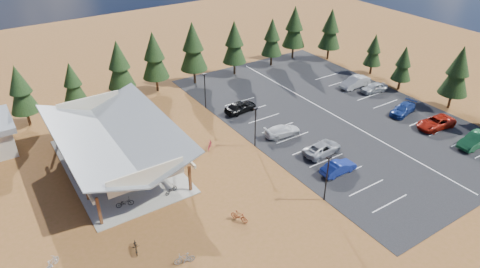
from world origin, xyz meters
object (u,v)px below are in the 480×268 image
Objects in this scene: bike_6 at (128,158)px; car_3 at (283,131)px; lamp_post_2 at (205,88)px; car_5 at (476,140)px; trash_bin_1 at (180,149)px; trash_bin_0 at (186,156)px; car_6 at (436,123)px; bike_pavilion at (114,136)px; car_2 at (322,148)px; bike_3 at (72,139)px; bike_4 at (171,190)px; lamp_post_0 at (327,176)px; bike_13 at (184,259)px; car_8 at (374,88)px; bike_5 at (158,168)px; car_4 at (240,107)px; car_9 at (355,82)px; bike_14 at (194,152)px; bike_8 at (136,246)px; car_7 at (403,109)px; bike_1 at (112,171)px; car_1 at (339,167)px; bike_11 at (239,216)px; bike_9 at (52,263)px; lamp_post_1 at (255,124)px; bike_16 at (167,155)px; bike_7 at (108,136)px; bike_0 at (125,203)px.

car_3 is at bearing -99.03° from bike_6.
car_5 is at bearing -50.23° from lamp_post_2.
lamp_post_2 is 11.93m from trash_bin_1.
car_6 reaches higher than trash_bin_0.
car_2 is (20.54, -10.62, -3.09)m from bike_pavilion.
bike_3 is (-3.07, 7.62, -3.20)m from bike_pavilion.
bike_4 is 0.86× the size of bike_6.
lamp_post_0 is 1.03× the size of car_2.
car_8 reaches higher than bike_13.
car_4 reaches higher than bike_5.
lamp_post_0 is 2.94× the size of bike_3.
bike_pavilion is 4.63× the size of car_8.
lamp_post_2 is 1.02× the size of car_9.
car_9 is (29.62, 3.39, 0.44)m from bike_14.
lamp_post_0 is 30.63m from bike_3.
bike_8 is at bearing 119.46° from car_3.
car_5 is 1.07× the size of car_7.
bike_5 is at bearing 62.12° from car_2.
lamp_post_2 is 1.09× the size of car_7.
bike_1 is 0.94× the size of bike_14.
car_1 is at bearing -43.64° from bike_14.
lamp_post_2 is 2.80× the size of bike_11.
bike_13 is 0.38× the size of car_4.
bike_13 is at bearing -90.37° from car_7.
car_7 reaches higher than trash_bin_0.
bike_3 is (-18.07, 24.62, -2.35)m from lamp_post_0.
car_4 is 29.31m from car_5.
car_8 is 3.03m from car_9.
bike_9 is 49.09m from car_8.
bike_3 reaches higher than bike_9.
bike_8 is at bearing -177.16° from bike_3.
bike_11 is (7.52, -13.54, -0.01)m from bike_1.
bike_3 is at bearing 41.45° from bike_5.
lamp_post_1 is 26.32m from car_5.
trash_bin_1 is 31.83m from car_8.
bike_8 is (-18.16, -20.22, -2.51)m from lamp_post_2.
car_3 is (19.25, -4.89, -3.11)m from bike_pavilion.
car_8 is at bearing 91.59° from bike_16.
bike_3 reaches higher than bike_6.
bike_pavilion is at bearing 90.29° from bike_8.
bike_1 is 0.88× the size of bike_3.
bike_7 is 0.38× the size of car_3.
car_3 reaches higher than bike_7.
lamp_post_0 is at bearing -134.68° from bike_6.
bike_0 and bike_9 have the same top height.
bike_9 is at bearing 164.08° from bike_3.
car_3 is (11.31, -2.06, 0.28)m from bike_14.
car_1 is (22.54, -1.23, 0.27)m from bike_8.
bike_16 is at bearing 103.75° from car_4.
bike_3 is 1.15× the size of bike_4.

